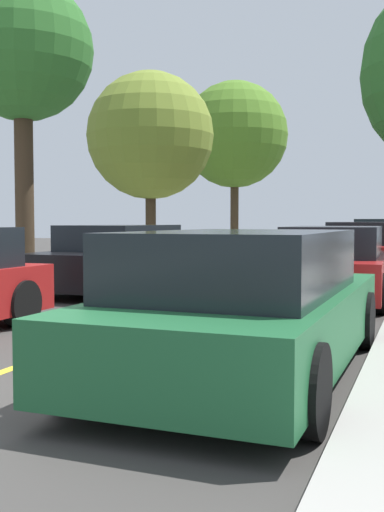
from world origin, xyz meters
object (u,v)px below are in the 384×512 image
parked_car_right_nearest (246,305)px  street_tree_left_far (235,135)px  parked_car_right_near (334,264)px  parked_car_left_near (117,259)px  street_tree_left_nearest (22,52)px  parked_car_right_far (364,249)px  parked_car_right_farthest (381,241)px  street_tree_left_near (150,136)px

parked_car_right_nearest → street_tree_left_far: street_tree_left_far is taller
parked_car_right_near → street_tree_left_far: size_ratio=0.60×
parked_car_left_near → street_tree_left_far: street_tree_left_far is taller
parked_car_left_near → street_tree_left_nearest: (-2.20, -0.04, 4.33)m
parked_car_left_near → parked_car_right_nearest: (4.36, -5.76, -0.01)m
parked_car_right_nearest → parked_car_right_far: 11.36m
parked_car_right_nearest → parked_car_right_farthest: bearing=90.0°
street_tree_left_near → parked_car_right_near: bearing=-44.4°
parked_car_right_near → street_tree_left_near: 9.79m
street_tree_left_far → parked_car_right_nearest: bearing=-72.8°
parked_car_right_far → street_tree_left_near: (-6.56, 0.85, 3.36)m
street_tree_left_far → parked_car_right_farthest: bearing=-28.8°
parked_car_right_near → parked_car_right_farthest: (-0.00, 11.76, 0.06)m
street_tree_left_near → street_tree_left_far: size_ratio=0.79×
parked_car_right_far → street_tree_left_near: bearing=172.6°
parked_car_left_near → parked_car_right_nearest: parked_car_left_near is taller
parked_car_right_near → parked_car_right_farthest: size_ratio=1.04×
parked_car_left_near → parked_car_right_near: 4.36m
parked_car_right_nearest → parked_car_right_near: (0.00, 5.79, 0.00)m
street_tree_left_nearest → street_tree_left_near: (0.00, 6.49, -0.94)m
parked_car_right_farthest → parked_car_left_near: bearing=-110.3°
street_tree_left_nearest → street_tree_left_far: bearing=90.0°
parked_car_left_near → parked_car_right_near: parked_car_left_near is taller
parked_car_right_farthest → street_tree_left_near: size_ratio=0.72×
parked_car_right_near → parked_car_right_far: parked_car_right_far is taller
parked_car_right_near → street_tree_left_nearest: 7.87m
parked_car_right_nearest → street_tree_left_nearest: size_ratio=0.70×
street_tree_left_nearest → street_tree_left_far: street_tree_left_far is taller
street_tree_left_near → parked_car_right_nearest: bearing=-61.8°
parked_car_right_near → street_tree_left_near: (-6.56, 6.42, 3.40)m
street_tree_left_far → street_tree_left_near: bearing=-90.0°
parked_car_left_near → street_tree_left_nearest: size_ratio=0.67×
parked_car_right_farthest → street_tree_left_far: street_tree_left_far is taller
parked_car_right_near → street_tree_left_nearest: street_tree_left_nearest is taller
parked_car_right_near → parked_car_right_far: bearing=90.0°
parked_car_right_near → street_tree_left_far: (-6.56, 15.37, 4.58)m
parked_car_right_far → parked_car_right_farthest: 6.19m
parked_car_right_farthest → street_tree_left_nearest: bearing=-119.0°
parked_car_right_near → street_tree_left_near: size_ratio=0.75×
parked_car_right_far → street_tree_left_near: street_tree_left_near is taller
parked_car_left_near → parked_car_right_far: bearing=52.1°
parked_car_right_farthest → street_tree_left_near: (-6.56, -5.34, 3.34)m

